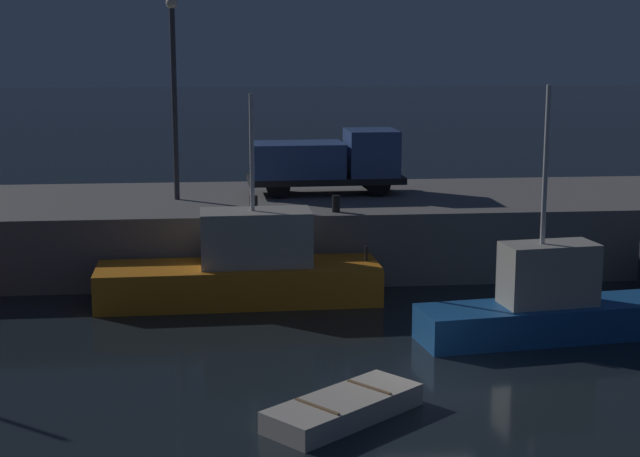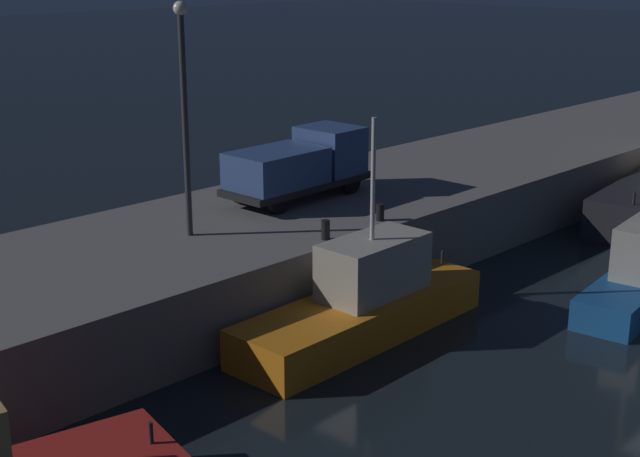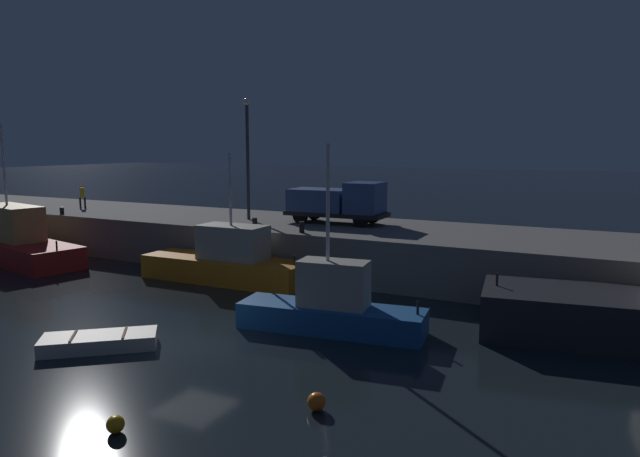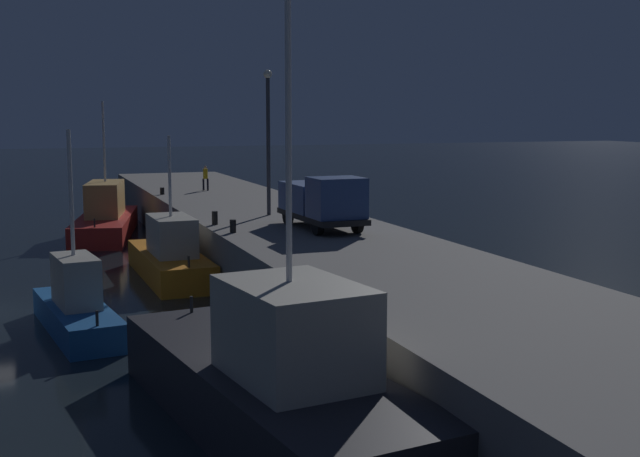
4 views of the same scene
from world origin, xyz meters
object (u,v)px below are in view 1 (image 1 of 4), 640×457
at_px(bollard_west, 336,204).
at_px(utility_truck, 329,161).
at_px(fishing_boat_orange, 545,306).
at_px(fishing_boat_blue, 244,270).
at_px(rowboat_white_mid, 344,408).
at_px(bollard_east, 254,205).
at_px(lamp_post_west, 174,82).

bearing_deg(bollard_west, utility_truck, 87.41).
distance_m(fishing_boat_orange, utility_truck, 12.56).
xyz_separation_m(fishing_boat_blue, fishing_boat_orange, (8.46, -4.80, -0.11)).
distance_m(rowboat_white_mid, bollard_west, 12.83).
bearing_deg(bollard_east, bollard_west, 3.30).
xyz_separation_m(lamp_post_west, utility_truck, (5.79, 0.81, -3.09)).
bearing_deg(rowboat_white_mid, fishing_boat_blue, 101.07).
bearing_deg(fishing_boat_orange, rowboat_white_mid, -139.69).
bearing_deg(bollard_east, rowboat_white_mid, -82.64).
xyz_separation_m(bollard_west, bollard_east, (-2.85, -0.16, 0.03)).
bearing_deg(rowboat_white_mid, utility_truck, 85.02).
bearing_deg(rowboat_white_mid, bollard_east, 97.36).
distance_m(fishing_boat_orange, lamp_post_west, 16.09).
xyz_separation_m(fishing_boat_orange, rowboat_white_mid, (-6.45, -5.47, -0.69)).
relative_size(rowboat_white_mid, utility_truck, 0.65).
xyz_separation_m(fishing_boat_blue, rowboat_white_mid, (2.01, -10.28, -0.79)).
relative_size(fishing_boat_blue, utility_truck, 1.52).
distance_m(fishing_boat_blue, fishing_boat_orange, 9.73).
height_order(bollard_west, bollard_east, bollard_east).
bearing_deg(rowboat_white_mid, fishing_boat_orange, 40.31).
bearing_deg(bollard_west, rowboat_white_mid, -95.76).
height_order(rowboat_white_mid, bollard_west, bollard_west).
height_order(fishing_boat_blue, utility_truck, fishing_boat_blue).
height_order(rowboat_white_mid, bollard_east, bollard_east).
bearing_deg(lamp_post_west, fishing_boat_orange, -43.76).
xyz_separation_m(rowboat_white_mid, bollard_west, (1.26, 12.51, 2.57)).
relative_size(rowboat_white_mid, bollard_west, 6.73).
bearing_deg(bollard_west, fishing_boat_orange, -53.56).
xyz_separation_m(utility_truck, bollard_west, (-0.19, -4.12, -0.98)).
height_order(utility_truck, bollard_west, utility_truck).
relative_size(fishing_boat_orange, utility_truck, 1.23).
bearing_deg(utility_truck, bollard_west, -92.59).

